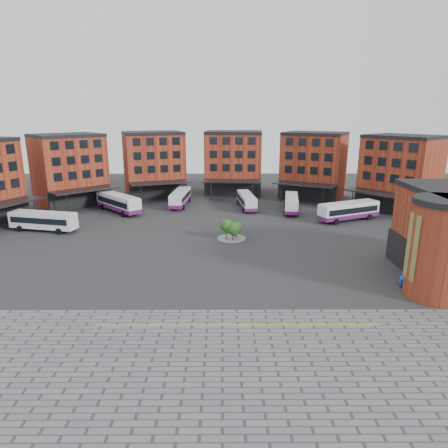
{
  "coord_description": "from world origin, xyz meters",
  "views": [
    {
      "loc": [
        0.63,
        -46.67,
        18.84
      ],
      "look_at": [
        0.84,
        6.15,
        4.0
      ],
      "focal_mm": 32.0,
      "sensor_mm": 36.0,
      "label": 1
    }
  ],
  "objects_px": {
    "tree_island": "(232,229)",
    "bus_e": "(291,203)",
    "bus_b": "(118,202)",
    "bus_c": "(180,197)",
    "bus_d": "(247,200)",
    "bus_f": "(349,211)",
    "bus_a": "(43,220)",
    "blue_car": "(419,282)"
  },
  "relations": [
    {
      "from": "tree_island",
      "to": "blue_car",
      "type": "xyz_separation_m",
      "value": [
        20.4,
        -17.44,
        -1.08
      ]
    },
    {
      "from": "bus_f",
      "to": "blue_car",
      "type": "relative_size",
      "value": 3.04
    },
    {
      "from": "bus_b",
      "to": "bus_d",
      "type": "distance_m",
      "value": 25.37
    },
    {
      "from": "bus_e",
      "to": "bus_a",
      "type": "bearing_deg",
      "value": -153.61
    },
    {
      "from": "bus_b",
      "to": "bus_f",
      "type": "xyz_separation_m",
      "value": [
        42.95,
        -6.58,
        -0.06
      ]
    },
    {
      "from": "bus_b",
      "to": "bus_e",
      "type": "bearing_deg",
      "value": -42.9
    },
    {
      "from": "bus_d",
      "to": "blue_car",
      "type": "bearing_deg",
      "value": -72.6
    },
    {
      "from": "tree_island",
      "to": "bus_f",
      "type": "height_order",
      "value": "bus_f"
    },
    {
      "from": "tree_island",
      "to": "bus_e",
      "type": "relative_size",
      "value": 0.4
    },
    {
      "from": "bus_a",
      "to": "bus_f",
      "type": "relative_size",
      "value": 0.96
    },
    {
      "from": "bus_b",
      "to": "bus_f",
      "type": "height_order",
      "value": "bus_b"
    },
    {
      "from": "tree_island",
      "to": "bus_c",
      "type": "distance_m",
      "value": 25.3
    },
    {
      "from": "bus_b",
      "to": "bus_f",
      "type": "relative_size",
      "value": 0.91
    },
    {
      "from": "tree_island",
      "to": "bus_b",
      "type": "relative_size",
      "value": 0.41
    },
    {
      "from": "tree_island",
      "to": "bus_e",
      "type": "xyz_separation_m",
      "value": [
        12.14,
        18.19,
        -0.09
      ]
    },
    {
      "from": "bus_b",
      "to": "bus_c",
      "type": "distance_m",
      "value": 12.75
    },
    {
      "from": "bus_b",
      "to": "bus_a",
      "type": "bearing_deg",
      "value": -168.75
    },
    {
      "from": "bus_f",
      "to": "bus_a",
      "type": "bearing_deg",
      "value": -107.26
    },
    {
      "from": "bus_a",
      "to": "bus_e",
      "type": "distance_m",
      "value": 44.95
    },
    {
      "from": "bus_d",
      "to": "bus_f",
      "type": "xyz_separation_m",
      "value": [
        17.76,
        -9.54,
        0.21
      ]
    },
    {
      "from": "bus_b",
      "to": "blue_car",
      "type": "bearing_deg",
      "value": -83.55
    },
    {
      "from": "bus_b",
      "to": "bus_d",
      "type": "bearing_deg",
      "value": -37.0
    },
    {
      "from": "bus_a",
      "to": "bus_c",
      "type": "xyz_separation_m",
      "value": [
        20.58,
        18.36,
        -0.16
      ]
    },
    {
      "from": "bus_d",
      "to": "bus_e",
      "type": "distance_m",
      "value": 9.01
    },
    {
      "from": "bus_a",
      "to": "bus_b",
      "type": "distance_m",
      "value": 15.77
    },
    {
      "from": "blue_car",
      "to": "tree_island",
      "type": "bearing_deg",
      "value": 70.07
    },
    {
      "from": "bus_e",
      "to": "bus_d",
      "type": "bearing_deg",
      "value": 173.05
    },
    {
      "from": "blue_car",
      "to": "bus_e",
      "type": "bearing_deg",
      "value": 33.65
    },
    {
      "from": "bus_a",
      "to": "bus_c",
      "type": "height_order",
      "value": "bus_c"
    },
    {
      "from": "bus_b",
      "to": "bus_c",
      "type": "xyz_separation_m",
      "value": [
        11.52,
        5.45,
        -0.15
      ]
    },
    {
      "from": "bus_c",
      "to": "blue_car",
      "type": "bearing_deg",
      "value": -47.93
    },
    {
      "from": "bus_d",
      "to": "bus_e",
      "type": "height_order",
      "value": "bus_e"
    },
    {
      "from": "bus_c",
      "to": "blue_car",
      "type": "distance_m",
      "value": 50.85
    },
    {
      "from": "bus_b",
      "to": "bus_e",
      "type": "relative_size",
      "value": 0.99
    },
    {
      "from": "bus_c",
      "to": "bus_e",
      "type": "relative_size",
      "value": 1.04
    },
    {
      "from": "tree_island",
      "to": "bus_f",
      "type": "xyz_separation_m",
      "value": [
        21.25,
        11.13,
        0.09
      ]
    },
    {
      "from": "bus_d",
      "to": "bus_f",
      "type": "relative_size",
      "value": 0.9
    },
    {
      "from": "tree_island",
      "to": "bus_c",
      "type": "bearing_deg",
      "value": 113.73
    },
    {
      "from": "bus_a",
      "to": "bus_d",
      "type": "bearing_deg",
      "value": -52.27
    },
    {
      "from": "bus_e",
      "to": "bus_f",
      "type": "bearing_deg",
      "value": -28.69
    },
    {
      "from": "blue_car",
      "to": "bus_a",
      "type": "bearing_deg",
      "value": 87.1
    },
    {
      "from": "tree_island",
      "to": "bus_e",
      "type": "bearing_deg",
      "value": 56.27
    }
  ]
}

